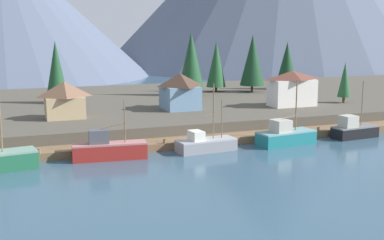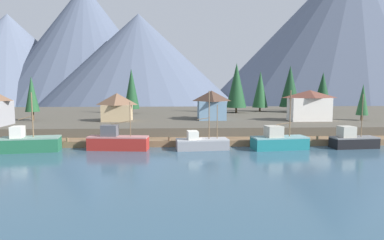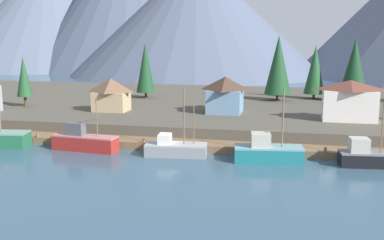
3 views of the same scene
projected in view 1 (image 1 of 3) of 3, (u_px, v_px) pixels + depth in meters
ground_plane at (152, 126)px, 87.65m from camera, size 400.00×400.00×1.00m
dock at (188, 142)px, 70.87m from camera, size 80.00×4.00×1.60m
shoreline_bank at (135, 107)px, 98.41m from camera, size 400.00×56.00×2.50m
mountain_east_peak at (1, 9)px, 172.88m from camera, size 99.51×99.51×45.85m
fishing_boat_red at (108, 149)px, 63.17m from camera, size 9.30×3.32×7.29m
fishing_boat_grey at (205, 144)px, 67.45m from camera, size 8.16×3.64×8.96m
fishing_boat_teal at (285, 136)px, 71.24m from camera, size 8.78×4.20×9.06m
fishing_boat_black at (354, 130)px, 75.79m from camera, size 7.36×3.32×8.43m
house_tan at (65, 99)px, 77.72m from camera, size 6.04×4.48×5.67m
house_blue at (180, 91)px, 86.74m from camera, size 5.92×6.52×6.12m
house_white at (292, 88)px, 90.27m from camera, size 8.39×4.36×6.27m
conifer_near_left at (345, 80)px, 94.07m from camera, size 2.42×2.42×7.51m
conifer_mid_left at (287, 62)px, 115.58m from camera, size 4.41×4.41×10.73m
conifer_mid_right at (191, 61)px, 104.17m from camera, size 5.24×5.24×12.96m
conifer_back_left at (216, 64)px, 110.55m from camera, size 4.24×4.24×10.96m
conifer_back_right at (56, 69)px, 93.44m from camera, size 3.89×3.89×11.42m
conifer_centre at (253, 60)px, 110.20m from camera, size 5.32×5.32×12.39m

